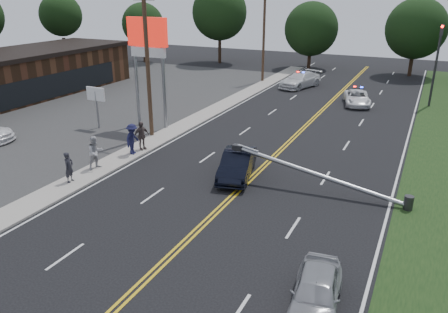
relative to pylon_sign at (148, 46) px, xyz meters
The scene contains 23 objects.
ground 18.50m from the pylon_sign, 53.13° to the right, with size 120.00×120.00×0.00m, color black.
parking_lot 11.92m from the pylon_sign, 157.17° to the right, with size 25.00×60.00×0.01m, color #2D2D2D.
sidewalk 7.46m from the pylon_sign, 62.30° to the right, with size 1.80×70.00×0.12m, color #9A948B.
centerline_yellow 12.73m from the pylon_sign, 20.85° to the right, with size 0.36×80.00×0.00m, color gold.
pylon_sign is the anchor object (origin of this frame).
small_sign 5.45m from the pylon_sign, 150.26° to the right, with size 1.60×0.14×3.10m.
traffic_signal 24.75m from the pylon_sign, 40.39° to the left, with size 0.28×0.41×7.05m.
fallen_streetlight 16.66m from the pylon_sign, 22.22° to the right, with size 9.36×0.44×1.91m.
utility_pole_mid 2.55m from the pylon_sign, 56.98° to the right, with size 1.60×0.28×10.00m.
utility_pole_far 20.06m from the pylon_sign, 86.28° to the left, with size 1.60×0.28×10.00m.
tree_3 30.70m from the pylon_sign, 145.78° to the left, with size 5.30×5.30×9.42m.
tree_4 32.36m from the pylon_sign, 126.19° to the left, with size 5.82×5.82×8.20m.
tree_5 31.51m from the pylon_sign, 106.77° to the left, with size 7.52×7.52×10.63m.
tree_6 31.28m from the pylon_sign, 83.33° to the left, with size 6.84×6.84×8.48m.
tree_7 35.03m from the pylon_sign, 62.61° to the left, with size 7.02×7.02×9.05m.
crashed_sedan 12.49m from the pylon_sign, 31.39° to the right, with size 1.56×4.48×1.48m, color black.
waiting_sedan 22.67m from the pylon_sign, 41.95° to the right, with size 1.54×3.84×1.31m, color #A2A5AA.
emergency_a 19.51m from the pylon_sign, 46.82° to the left, with size 2.11×4.57×1.27m, color white.
emergency_b 20.42m from the pylon_sign, 72.23° to the left, with size 2.26×5.56×1.61m, color silver.
bystander_a 11.95m from the pylon_sign, 79.48° to the right, with size 0.61×0.40×1.67m, color #23232A.
bystander_b 10.06m from the pylon_sign, 76.95° to the right, with size 0.94×0.73×1.94m, color #A6A6AA.
bystander_c 7.90m from the pylon_sign, 66.88° to the right, with size 1.25×0.72×1.94m, color #17183B.
bystander_d 7.31m from the pylon_sign, 62.80° to the right, with size 1.08×0.45×1.85m, color #574846.
Camera 1 is at (8.21, -12.44, 9.78)m, focal length 35.00 mm.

